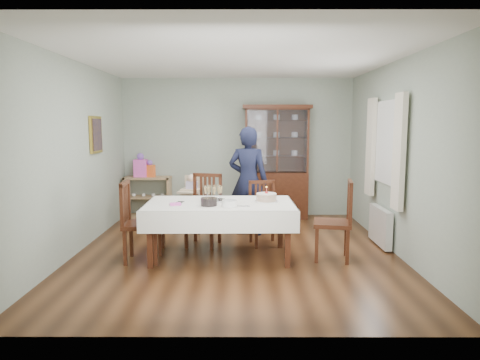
{
  "coord_description": "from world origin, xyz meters",
  "views": [
    {
      "loc": [
        0.07,
        -5.96,
        1.82
      ],
      "look_at": [
        0.06,
        0.2,
        1.01
      ],
      "focal_mm": 32.0,
      "sensor_mm": 36.0,
      "label": 1
    }
  ],
  "objects_px": {
    "chair_end_right": "(334,236)",
    "gift_bag_orange": "(150,169)",
    "chair_far_right": "(264,226)",
    "sideboard": "(148,197)",
    "birthday_cake": "(266,198)",
    "china_cabinet": "(276,160)",
    "chair_far_left": "(204,224)",
    "gift_bag_pink": "(141,166)",
    "high_chair": "(192,209)",
    "woman": "(248,181)",
    "champagne_tray": "(213,196)",
    "chair_end_left": "(141,237)",
    "dining_table": "(220,230)"
  },
  "relations": [
    {
      "from": "china_cabinet",
      "to": "gift_bag_pink",
      "type": "xyz_separation_m",
      "value": [
        -2.62,
        0.0,
        -0.12
      ]
    },
    {
      "from": "birthday_cake",
      "to": "high_chair",
      "type": "bearing_deg",
      "value": 130.96
    },
    {
      "from": "sideboard",
      "to": "woman",
      "type": "xyz_separation_m",
      "value": [
        1.94,
        -1.28,
        0.49
      ]
    },
    {
      "from": "sideboard",
      "to": "high_chair",
      "type": "relative_size",
      "value": 0.92
    },
    {
      "from": "chair_far_right",
      "to": "champagne_tray",
      "type": "bearing_deg",
      "value": -157.05
    },
    {
      "from": "chair_far_right",
      "to": "sideboard",
      "type": "bearing_deg",
      "value": 126.73
    },
    {
      "from": "chair_end_left",
      "to": "birthday_cake",
      "type": "height_order",
      "value": "chair_end_left"
    },
    {
      "from": "champagne_tray",
      "to": "chair_far_left",
      "type": "bearing_deg",
      "value": 110.48
    },
    {
      "from": "chair_end_right",
      "to": "champagne_tray",
      "type": "xyz_separation_m",
      "value": [
        -1.63,
        0.2,
        0.51
      ]
    },
    {
      "from": "sideboard",
      "to": "high_chair",
      "type": "bearing_deg",
      "value": -49.09
    },
    {
      "from": "woman",
      "to": "high_chair",
      "type": "distance_m",
      "value": 1.08
    },
    {
      "from": "china_cabinet",
      "to": "gift_bag_orange",
      "type": "distance_m",
      "value": 2.45
    },
    {
      "from": "dining_table",
      "to": "champagne_tray",
      "type": "distance_m",
      "value": 0.47
    },
    {
      "from": "champagne_tray",
      "to": "gift_bag_pink",
      "type": "relative_size",
      "value": 0.76
    },
    {
      "from": "china_cabinet",
      "to": "champagne_tray",
      "type": "xyz_separation_m",
      "value": [
        -1.06,
        -2.41,
        -0.29
      ]
    },
    {
      "from": "sideboard",
      "to": "chair_far_right",
      "type": "bearing_deg",
      "value": -41.42
    },
    {
      "from": "woman",
      "to": "birthday_cake",
      "type": "height_order",
      "value": "woman"
    },
    {
      "from": "gift_bag_orange",
      "to": "sideboard",
      "type": "bearing_deg",
      "value": 160.39
    },
    {
      "from": "chair_end_right",
      "to": "gift_bag_orange",
      "type": "height_order",
      "value": "gift_bag_orange"
    },
    {
      "from": "sideboard",
      "to": "chair_end_left",
      "type": "height_order",
      "value": "chair_end_left"
    },
    {
      "from": "chair_far_right",
      "to": "high_chair",
      "type": "xyz_separation_m",
      "value": [
        -1.18,
        0.77,
        0.1
      ]
    },
    {
      "from": "chair_end_right",
      "to": "chair_far_right",
      "type": "bearing_deg",
      "value": -117.97
    },
    {
      "from": "chair_end_left",
      "to": "high_chair",
      "type": "distance_m",
      "value": 1.64
    },
    {
      "from": "china_cabinet",
      "to": "sideboard",
      "type": "distance_m",
      "value": 2.6
    },
    {
      "from": "chair_far_right",
      "to": "champagne_tray",
      "type": "relative_size",
      "value": 2.71
    },
    {
      "from": "woman",
      "to": "champagne_tray",
      "type": "xyz_separation_m",
      "value": [
        -0.5,
        -1.15,
        -0.06
      ]
    },
    {
      "from": "china_cabinet",
      "to": "chair_far_left",
      "type": "distance_m",
      "value": 2.44
    },
    {
      "from": "woman",
      "to": "high_chair",
      "type": "relative_size",
      "value": 1.81
    },
    {
      "from": "chair_end_left",
      "to": "high_chair",
      "type": "xyz_separation_m",
      "value": [
        0.5,
        1.56,
        0.07
      ]
    },
    {
      "from": "chair_far_left",
      "to": "gift_bag_pink",
      "type": "xyz_separation_m",
      "value": [
        -1.38,
        1.94,
        0.69
      ]
    },
    {
      "from": "woman",
      "to": "champagne_tray",
      "type": "distance_m",
      "value": 1.26
    },
    {
      "from": "china_cabinet",
      "to": "chair_far_left",
      "type": "height_order",
      "value": "china_cabinet"
    },
    {
      "from": "dining_table",
      "to": "sideboard",
      "type": "distance_m",
      "value": 2.97
    },
    {
      "from": "high_chair",
      "to": "chair_end_right",
      "type": "bearing_deg",
      "value": -22.64
    },
    {
      "from": "high_chair",
      "to": "gift_bag_orange",
      "type": "xyz_separation_m",
      "value": [
        -0.94,
        1.13,
        0.56
      ]
    },
    {
      "from": "champagne_tray",
      "to": "birthday_cake",
      "type": "xyz_separation_m",
      "value": [
        0.73,
        -0.06,
        -0.01
      ]
    },
    {
      "from": "china_cabinet",
      "to": "birthday_cake",
      "type": "relative_size",
      "value": 6.84
    },
    {
      "from": "sideboard",
      "to": "woman",
      "type": "relative_size",
      "value": 0.51
    },
    {
      "from": "chair_far_right",
      "to": "woman",
      "type": "relative_size",
      "value": 0.54
    },
    {
      "from": "birthday_cake",
      "to": "woman",
      "type": "bearing_deg",
      "value": 100.71
    },
    {
      "from": "dining_table",
      "to": "chair_far_left",
      "type": "bearing_deg",
      "value": 115.27
    },
    {
      "from": "china_cabinet",
      "to": "sideboard",
      "type": "bearing_deg",
      "value": 179.51
    },
    {
      "from": "chair_end_right",
      "to": "woman",
      "type": "bearing_deg",
      "value": -129.3
    },
    {
      "from": "chair_far_left",
      "to": "champagne_tray",
      "type": "bearing_deg",
      "value": -55.33
    },
    {
      "from": "birthday_cake",
      "to": "chair_end_right",
      "type": "bearing_deg",
      "value": -8.67
    },
    {
      "from": "champagne_tray",
      "to": "dining_table",
      "type": "bearing_deg",
      "value": -48.17
    },
    {
      "from": "sideboard",
      "to": "gift_bag_pink",
      "type": "height_order",
      "value": "gift_bag_pink"
    },
    {
      "from": "dining_table",
      "to": "china_cabinet",
      "type": "relative_size",
      "value": 0.93
    },
    {
      "from": "chair_end_left",
      "to": "birthday_cake",
      "type": "xyz_separation_m",
      "value": [
        1.68,
        0.21,
        0.5
      ]
    },
    {
      "from": "sideboard",
      "to": "gift_bag_pink",
      "type": "distance_m",
      "value": 0.62
    }
  ]
}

